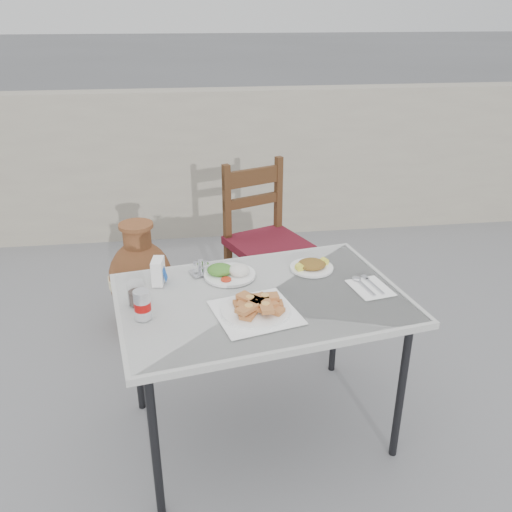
{
  "coord_description": "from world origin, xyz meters",
  "views": [
    {
      "loc": [
        -0.36,
        -1.91,
        1.8
      ],
      "look_at": [
        -0.1,
        0.08,
        0.87
      ],
      "focal_mm": 38.0,
      "sensor_mm": 36.0,
      "label": 1
    }
  ],
  "objects": [
    {
      "name": "napkin_holder",
      "position": [
        -0.5,
        0.2,
        0.77
      ],
      "size": [
        0.07,
        0.1,
        0.11
      ],
      "rotation": [
        0.0,
        0.0,
        -0.13
      ],
      "color": "white",
      "rests_on": "cafe_table"
    },
    {
      "name": "cola_glass",
      "position": [
        -0.58,
        0.02,
        0.75
      ],
      "size": [
        0.07,
        0.07,
        0.1
      ],
      "color": "white",
      "rests_on": "cafe_table"
    },
    {
      "name": "cutlery_napkin",
      "position": [
        0.38,
        0.04,
        0.72
      ],
      "size": [
        0.18,
        0.22,
        0.01
      ],
      "rotation": [
        0.0,
        0.0,
        0.19
      ],
      "color": "white",
      "rests_on": "cafe_table"
    },
    {
      "name": "pide_plate",
      "position": [
        -0.12,
        -0.11,
        0.74
      ],
      "size": [
        0.37,
        0.37,
        0.06
      ],
      "rotation": [
        0.0,
        0.0,
        0.25
      ],
      "color": "white",
      "rests_on": "cafe_table"
    },
    {
      "name": "chair",
      "position": [
        0.1,
        1.1,
        0.5
      ],
      "size": [
        0.55,
        0.55,
        0.96
      ],
      "rotation": [
        0.0,
        0.0,
        0.39
      ],
      "color": "#3E1E10",
      "rests_on": "ground"
    },
    {
      "name": "terracotta_urn",
      "position": [
        -0.66,
        1.03,
        0.31
      ],
      "size": [
        0.38,
        0.38,
        0.67
      ],
      "color": "brown",
      "rests_on": "ground"
    },
    {
      "name": "salad_chopped_plate",
      "position": [
        0.18,
        0.24,
        0.73
      ],
      "size": [
        0.2,
        0.2,
        0.04
      ],
      "color": "white",
      "rests_on": "cafe_table"
    },
    {
      "name": "cafe_table",
      "position": [
        -0.08,
        0.03,
        0.66
      ],
      "size": [
        1.29,
        0.98,
        0.71
      ],
      "rotation": [
        0.0,
        0.0,
        0.17
      ],
      "color": "black",
      "rests_on": "ground"
    },
    {
      "name": "ground",
      "position": [
        0.0,
        0.0,
        0.0
      ],
      "size": [
        80.0,
        80.0,
        0.0
      ],
      "primitive_type": "plane",
      "color": "slate",
      "rests_on": "ground"
    },
    {
      "name": "salad_rice_plate",
      "position": [
        -0.2,
        0.22,
        0.73
      ],
      "size": [
        0.23,
        0.23,
        0.06
      ],
      "color": "white",
      "rests_on": "cafe_table"
    },
    {
      "name": "back_wall",
      "position": [
        0.0,
        2.5,
        0.6
      ],
      "size": [
        6.0,
        0.25,
        1.2
      ],
      "primitive_type": "cube",
      "color": "#9F9984",
      "rests_on": "ground"
    },
    {
      "name": "soda_can",
      "position": [
        -0.55,
        -0.09,
        0.77
      ],
      "size": [
        0.07,
        0.07,
        0.12
      ],
      "color": "white",
      "rests_on": "cafe_table"
    },
    {
      "name": "condiment_caddy",
      "position": [
        -0.32,
        0.26,
        0.73
      ],
      "size": [
        0.11,
        0.1,
        0.07
      ],
      "rotation": [
        0.0,
        0.0,
        0.38
      ],
      "color": "silver",
      "rests_on": "cafe_table"
    }
  ]
}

